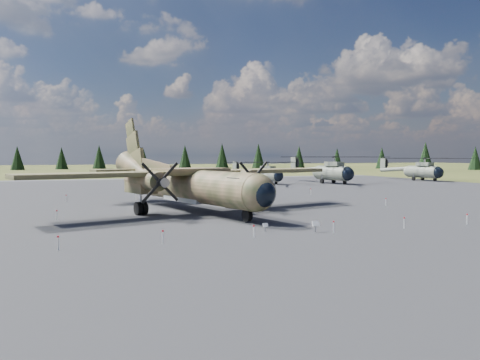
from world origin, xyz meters
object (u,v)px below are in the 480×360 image
object	(u,v)px
transport_plane	(185,180)
helicopter_mid	(332,164)
helicopter_near	(266,168)
helicopter_far	(423,164)

from	to	relation	value
transport_plane	helicopter_mid	distance (m)	49.96
transport_plane	helicopter_near	world-z (taller)	transport_plane
helicopter_mid	helicopter_far	xyz separation A→B (m)	(23.84, 2.69, -0.23)
transport_plane	helicopter_far	world-z (taller)	transport_plane
helicopter_far	helicopter_mid	bearing A→B (deg)	177.35
transport_plane	helicopter_near	distance (m)	44.53
helicopter_near	helicopter_mid	world-z (taller)	helicopter_mid
helicopter_mid	helicopter_near	bearing A→B (deg)	153.16
helicopter_far	helicopter_near	bearing A→B (deg)	169.79
helicopter_mid	transport_plane	bearing A→B (deg)	-148.72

